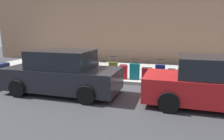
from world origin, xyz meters
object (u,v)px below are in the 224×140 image
Objects in this scene: suitcase_red_5 at (123,72)px; parked_car_red_0 at (215,84)px; suitcase_olive_6 at (113,70)px; parked_car_charcoal_1 at (63,73)px; suitcase_navy_2 at (160,73)px; suitcase_teal_4 at (135,71)px; suitcase_black_1 at (171,76)px; suitcase_maroon_10 at (73,68)px; suitcase_maroon_3 at (147,74)px; bollard_post at (46,65)px; suitcase_silver_0 at (184,77)px; suitcase_navy_9 at (83,71)px; fire_hydrant at (61,67)px; suitcase_black_8 at (94,69)px; parking_meter at (219,65)px; suitcase_silver_7 at (103,72)px.

parked_car_red_0 is at bearing 146.22° from suitcase_red_5.
parked_car_charcoal_1 is at bearing 60.01° from suitcase_olive_6.
suitcase_teal_4 is (1.16, 0.01, 0.01)m from suitcase_navy_2.
suitcase_olive_6 reaches higher than suitcase_black_1.
suitcase_maroon_10 is 0.24× the size of parked_car_red_0.
suitcase_black_1 is at bearing 178.56° from suitcase_maroon_3.
suitcase_black_1 is 0.14× the size of parked_car_red_0.
suitcase_olive_6 is (2.69, 0.00, 0.11)m from suitcase_black_1.
suitcase_teal_4 reaches higher than suitcase_maroon_3.
suitcase_maroon_10 is 1.15× the size of bollard_post.
suitcase_black_1 is at bearing -149.73° from parked_car_charcoal_1.
suitcase_navy_2 is (1.03, -0.10, 0.10)m from suitcase_silver_0.
suitcase_navy_9 is (1.57, 0.05, -0.13)m from suitcase_olive_6.
fire_hydrant is at bearing 0.12° from suitcase_black_1.
parked_car_red_0 reaches higher than fire_hydrant.
suitcase_olive_6 is 1.30× the size of suitcase_black_8.
parked_car_red_0 is (0.62, 2.61, -0.21)m from parking_meter.
suitcase_navy_9 is at bearing 2.70° from parking_meter.
parking_meter is at bearing -178.26° from suitcase_black_8.
parked_car_charcoal_1 reaches higher than suitcase_silver_0.
suitcase_teal_4 is 3.62m from parking_meter.
suitcase_teal_4 is (0.58, -0.02, 0.09)m from suitcase_maroon_3.
suitcase_maroon_10 reaches higher than bollard_post.
suitcase_red_5 is 4.22m from parked_car_red_0.
suitcase_silver_0 is 5.15m from parked_car_charcoal_1.
parked_car_red_0 reaches higher than suitcase_black_8.
fire_hydrant reaches higher than suitcase_black_8.
suitcase_maroon_10 is at bearing 1.15° from suitcase_red_5.
suitcase_red_5 is at bearing -33.78° from parked_car_red_0.
suitcase_olive_6 is (1.03, 0.05, 0.02)m from suitcase_teal_4.
parked_car_red_0 is (-4.49, 2.33, 0.35)m from suitcase_silver_7.
suitcase_maroon_3 is 2.10m from suitcase_silver_7.
suitcase_navy_9 reaches higher than suitcase_black_1.
bollard_post reaches higher than suitcase_silver_0.
suitcase_red_5 is 0.16× the size of parked_car_red_0.
suitcase_black_8 is 5.59m from parked_car_red_0.
suitcase_navy_2 is (0.51, -0.06, 0.09)m from suitcase_black_1.
suitcase_navy_2 is at bearing -179.59° from suitcase_teal_4.
suitcase_red_5 is 0.87× the size of suitcase_black_8.
bollard_post is 3.12m from parked_car_charcoal_1.
suitcase_navy_2 is at bearing -53.15° from parked_car_red_0.
parked_car_charcoal_1 is (5.98, 2.61, -0.18)m from parking_meter.
parked_car_charcoal_1 is at bearing 30.27° from suitcase_black_1.
suitcase_navy_9 is 2.02m from bollard_post.
suitcase_maroon_3 is 0.59m from suitcase_teal_4.
suitcase_silver_0 reaches higher than suitcase_black_1.
suitcase_silver_7 is (1.00, 0.01, -0.05)m from suitcase_red_5.
suitcase_navy_2 is 1.23× the size of suitcase_black_8.
fire_hydrant is at bearing 1.93° from parking_meter.
suitcase_red_5 is at bearing 176.40° from suitcase_olive_6.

